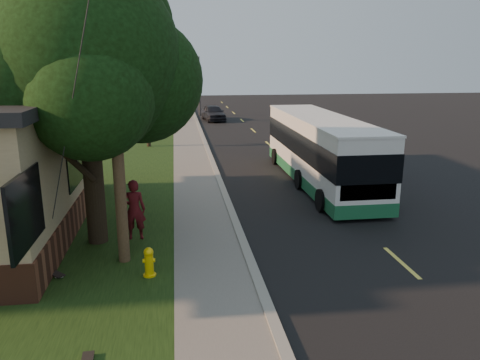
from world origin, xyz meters
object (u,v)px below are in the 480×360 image
object	(u,v)px
transit_bus	(320,148)
skateboard_spare	(52,272)
utility_pole	(113,86)
dumpster	(29,189)
bare_tree_near	(147,112)
skateboarder	(134,210)
distant_car	(213,113)
leafy_tree	(86,63)
fire_hydrant	(149,262)
bare_tree_far	(161,98)
traffic_signal	(199,82)

from	to	relation	value
transit_bus	skateboard_spare	size ratio (longest dim) A/B	14.44
utility_pole	dumpster	size ratio (longest dim) A/B	4.73
utility_pole	bare_tree_near	size ratio (longest dim) A/B	2.11
skateboarder	distant_car	world-z (taller)	skateboarder
skateboarder	dumpster	xyz separation A→B (m)	(-4.01, 3.75, -0.24)
bare_tree_near	dumpster	bearing A→B (deg)	-107.29
leafy_tree	distant_car	world-z (taller)	leafy_tree
fire_hydrant	skateboarder	distance (m)	2.67
skateboard_spare	dumpster	distance (m)	6.33
skateboarder	dumpster	size ratio (longest dim) A/B	0.94
utility_pole	bare_tree_far	distance (m)	29.13
fire_hydrant	utility_pole	distance (m)	4.37
leafy_tree	bare_tree_far	distance (m)	27.56
skateboarder	utility_pole	bearing A→B (deg)	85.42
leafy_tree	traffic_signal	bearing A→B (deg)	81.53
utility_pole	traffic_signal	bearing A→B (deg)	83.42
transit_bus	skateboard_spare	distance (m)	12.33
bare_tree_far	skateboarder	distance (m)	27.46
traffic_signal	skateboard_spare	xyz separation A→B (m)	(-5.49, -33.61, -3.04)
bare_tree_far	skateboarder	xyz separation A→B (m)	(-0.13, -27.44, -1.03)
bare_tree_far	bare_tree_near	bearing A→B (deg)	-92.39
bare_tree_near	dumpster	distance (m)	12.32
bare_tree_near	utility_pole	bearing A→B (deg)	-89.34
utility_pole	bare_tree_near	bearing A→B (deg)	90.66
traffic_signal	skateboarder	world-z (taller)	traffic_signal
distant_car	bare_tree_far	bearing A→B (deg)	176.85
leafy_tree	bare_tree_far	world-z (taller)	leafy_tree
utility_pole	skateboard_spare	xyz separation A→B (m)	(-1.69, -0.61, -4.50)
leafy_tree	distant_car	xyz separation A→B (m)	(5.67, 27.66, -4.48)
distant_car	skateboarder	bearing A→B (deg)	-106.58
distant_car	skateboard_spare	bearing A→B (deg)	-109.36
skateboarder	dumpster	distance (m)	5.50
leafy_tree	transit_bus	bearing A→B (deg)	34.03
transit_bus	leafy_tree	bearing A→B (deg)	-145.97
fire_hydrant	leafy_tree	distance (m)	5.65
utility_pole	leafy_tree	xyz separation A→B (m)	(-0.87, 1.66, 0.54)
utility_pole	bare_tree_far	size ratio (longest dim) A/B	2.25
bare_tree_far	transit_bus	bearing A→B (deg)	-71.35
skateboarder	distant_car	bearing A→B (deg)	-97.52
transit_bus	fire_hydrant	bearing A→B (deg)	-129.50
leafy_tree	transit_bus	distance (m)	10.84
traffic_signal	dumpster	bearing A→B (deg)	-105.42
transit_bus	distant_car	bearing A→B (deg)	97.27
bare_tree_near	traffic_signal	xyz separation A→B (m)	(4.00, 16.00, 1.01)
utility_pole	bare_tree_far	xyz separation A→B (m)	(0.31, 29.01, -2.63)
skateboard_spare	traffic_signal	bearing A→B (deg)	80.72
bare_tree_near	skateboarder	bearing A→B (deg)	-88.61
fire_hydrant	bare_tree_far	distance (m)	30.04
bare_tree_far	skateboard_spare	world-z (taller)	bare_tree_far
fire_hydrant	bare_tree_near	distance (m)	18.10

